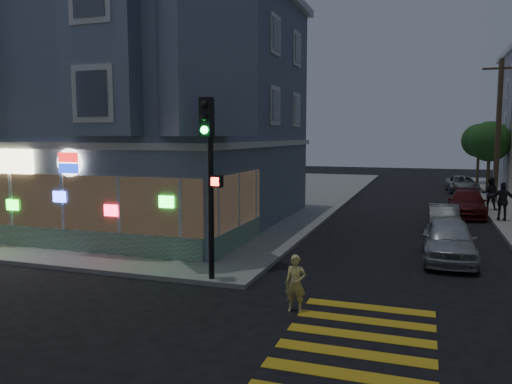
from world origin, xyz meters
The scene contains 14 objects.
ground centered at (0.00, 0.00, 0.00)m, with size 120.00×120.00×0.00m, color black.
sidewalk_nw centered at (-13.50, 23.00, 0.07)m, with size 33.00×42.00×0.15m, color gray.
corner_building centered at (-6.00, 10.98, 5.82)m, with size 14.60×14.60×11.40m.
utility_pole centered at (12.00, 24.00, 4.80)m, with size 2.20×0.30×9.00m.
street_tree_near centered at (12.20, 30.00, 3.94)m, with size 3.00×3.00×5.30m.
street_tree_far centered at (12.20, 38.00, 3.94)m, with size 3.00×3.00×5.30m.
running_child centered at (4.78, 0.79, 0.71)m, with size 0.52×0.34×1.43m, color #EBDB78.
pedestrian_a centered at (11.30, 20.21, 1.08)m, with size 0.91×0.71×1.87m, color black.
pedestrian_b centered at (11.45, 16.32, 1.11)m, with size 1.13×0.47×1.92m, color #24222A.
parked_car_a centered at (8.60, 7.45, 0.74)m, with size 1.74×4.32×1.47m, color #B7B9BF.
parked_car_b centered at (8.60, 13.10, 0.61)m, with size 1.29×3.71×1.22m, color #3E4144.
parked_car_c centered at (9.95, 18.30, 0.70)m, with size 1.95×4.80×1.39m, color #541315.
parked_car_d centered at (10.46, 30.74, 0.64)m, with size 2.12×4.59×1.28m, color #9699A0.
traffic_signal centered at (1.85, 2.17, 3.74)m, with size 0.62×0.60×5.31m.
Camera 1 is at (7.73, -10.93, 4.36)m, focal length 35.00 mm.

